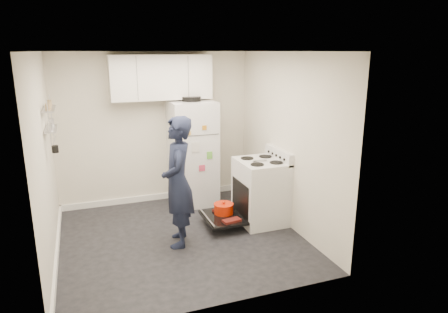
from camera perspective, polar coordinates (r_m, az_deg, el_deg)
name	(u,v)px	position (r m, az deg, el deg)	size (l,w,h in m)	color
room	(176,153)	(5.26, -6.92, 0.46)	(3.21, 3.21, 2.51)	black
electric_range	(260,192)	(6.00, 5.16, -5.06)	(0.66, 0.76, 1.10)	silver
open_oven_door	(223,213)	(5.93, -0.10, -8.11)	(0.55, 0.70, 0.23)	black
refrigerator	(193,153)	(6.63, -4.51, 0.53)	(0.72, 0.74, 1.80)	silver
upper_cabinets	(161,77)	(6.51, -8.97, 11.12)	(1.60, 0.33, 0.70)	silver
wall_shelf_rack	(50,119)	(5.50, -23.57, 4.94)	(0.14, 0.60, 0.61)	#B2B2B7
person	(178,182)	(5.21, -6.61, -3.65)	(0.63, 0.41, 1.72)	#161B31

